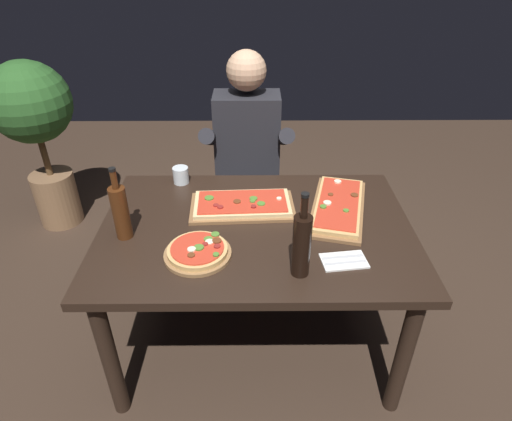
% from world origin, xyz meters
% --- Properties ---
extents(ground_plane, '(6.40, 6.40, 0.00)m').
position_xyz_m(ground_plane, '(0.00, 0.00, 0.00)').
color(ground_plane, '#38281E').
extents(dining_table, '(1.40, 0.96, 0.74)m').
position_xyz_m(dining_table, '(0.00, 0.00, 0.64)').
color(dining_table, black).
rests_on(dining_table, ground_plane).
extents(pizza_rectangular_front, '(0.50, 0.29, 0.05)m').
position_xyz_m(pizza_rectangular_front, '(-0.06, 0.15, 0.76)').
color(pizza_rectangular_front, brown).
rests_on(pizza_rectangular_front, dining_table).
extents(pizza_rectangular_left, '(0.36, 0.58, 0.05)m').
position_xyz_m(pizza_rectangular_left, '(0.39, 0.13, 0.76)').
color(pizza_rectangular_left, brown).
rests_on(pizza_rectangular_left, dining_table).
extents(pizza_round_far, '(0.28, 0.28, 0.05)m').
position_xyz_m(pizza_round_far, '(-0.24, -0.21, 0.76)').
color(pizza_round_far, olive).
rests_on(pizza_round_far, dining_table).
extents(wine_bottle_dark, '(0.07, 0.07, 0.36)m').
position_xyz_m(wine_bottle_dark, '(0.17, -0.32, 0.88)').
color(wine_bottle_dark, black).
rests_on(wine_bottle_dark, dining_table).
extents(oil_bottle_amber, '(0.07, 0.07, 0.33)m').
position_xyz_m(oil_bottle_amber, '(-0.57, -0.07, 0.87)').
color(oil_bottle_amber, '#47230F').
rests_on(oil_bottle_amber, dining_table).
extents(tumbler_near_camera, '(0.08, 0.08, 0.09)m').
position_xyz_m(tumbler_near_camera, '(-0.39, 0.40, 0.78)').
color(tumbler_near_camera, silver).
rests_on(tumbler_near_camera, dining_table).
extents(napkin_cutlery_set, '(0.19, 0.13, 0.01)m').
position_xyz_m(napkin_cutlery_set, '(0.35, -0.25, 0.74)').
color(napkin_cutlery_set, white).
rests_on(napkin_cutlery_set, dining_table).
extents(diner_chair, '(0.44, 0.44, 0.87)m').
position_xyz_m(diner_chair, '(-0.05, 0.86, 0.49)').
color(diner_chair, '#3D2B1E').
rests_on(diner_chair, ground_plane).
extents(seated_diner, '(0.53, 0.41, 1.33)m').
position_xyz_m(seated_diner, '(-0.05, 0.74, 0.74)').
color(seated_diner, '#23232D').
rests_on(seated_diner, ground_plane).
extents(potted_plant_corner, '(0.53, 0.53, 1.19)m').
position_xyz_m(potted_plant_corner, '(-1.46, 1.15, 0.78)').
color(potted_plant_corner, '#846042').
rests_on(potted_plant_corner, ground_plane).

